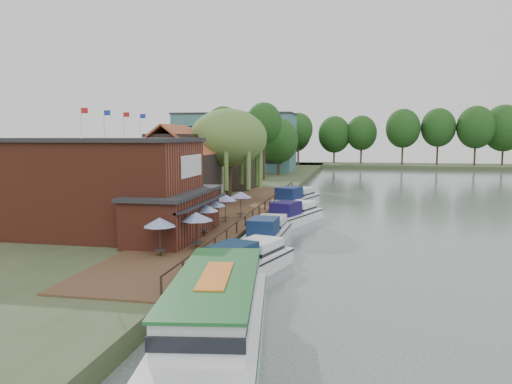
# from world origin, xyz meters

# --- Properties ---
(ground) EXTENTS (260.00, 260.00, 0.00)m
(ground) POSITION_xyz_m (0.00, 0.00, 0.00)
(ground) COLOR #48534F
(ground) RESTS_ON ground
(land_bank) EXTENTS (50.00, 140.00, 1.00)m
(land_bank) POSITION_xyz_m (-30.00, 35.00, 0.50)
(land_bank) COLOR #384728
(land_bank) RESTS_ON ground
(quay_deck) EXTENTS (6.00, 50.00, 0.10)m
(quay_deck) POSITION_xyz_m (-8.00, 10.00, 1.05)
(quay_deck) COLOR #47301E
(quay_deck) RESTS_ON land_bank
(quay_rail) EXTENTS (0.20, 49.00, 1.00)m
(quay_rail) POSITION_xyz_m (-5.30, 10.50, 1.50)
(quay_rail) COLOR black
(quay_rail) RESTS_ON land_bank
(pub) EXTENTS (20.00, 11.00, 7.30)m
(pub) POSITION_xyz_m (-14.00, -1.00, 4.65)
(pub) COLOR maroon
(pub) RESTS_ON land_bank
(hotel_block) EXTENTS (25.40, 12.40, 12.30)m
(hotel_block) POSITION_xyz_m (-22.00, 70.00, 7.15)
(hotel_block) COLOR #38666B
(hotel_block) RESTS_ON land_bank
(cottage_a) EXTENTS (8.60, 7.60, 8.50)m
(cottage_a) POSITION_xyz_m (-15.00, 14.00, 5.25)
(cottage_a) COLOR black
(cottage_a) RESTS_ON land_bank
(cottage_b) EXTENTS (9.60, 8.60, 8.50)m
(cottage_b) POSITION_xyz_m (-18.00, 24.00, 5.25)
(cottage_b) COLOR beige
(cottage_b) RESTS_ON land_bank
(cottage_c) EXTENTS (7.60, 7.60, 8.50)m
(cottage_c) POSITION_xyz_m (-14.00, 33.00, 5.25)
(cottage_c) COLOR black
(cottage_c) RESTS_ON land_bank
(willow) EXTENTS (8.60, 8.60, 10.43)m
(willow) POSITION_xyz_m (-10.50, 19.00, 6.21)
(willow) COLOR #476B2D
(willow) RESTS_ON land_bank
(umbrella_0) EXTENTS (2.01, 2.01, 2.38)m
(umbrella_0) POSITION_xyz_m (-8.19, -6.97, 2.29)
(umbrella_0) COLOR navy
(umbrella_0) RESTS_ON quay_deck
(umbrella_1) EXTENTS (2.21, 2.21, 2.38)m
(umbrella_1) POSITION_xyz_m (-6.68, -4.47, 2.29)
(umbrella_1) COLOR navy
(umbrella_1) RESTS_ON quay_deck
(umbrella_2) EXTENTS (2.16, 2.16, 2.38)m
(umbrella_2) POSITION_xyz_m (-7.38, -0.46, 2.29)
(umbrella_2) COLOR #1A488F
(umbrella_2) RESTS_ON quay_deck
(umbrella_3) EXTENTS (2.16, 2.16, 2.38)m
(umbrella_3) POSITION_xyz_m (-7.55, 2.28, 2.29)
(umbrella_3) COLOR navy
(umbrella_3) RESTS_ON quay_deck
(umbrella_4) EXTENTS (2.04, 2.04, 2.38)m
(umbrella_4) POSITION_xyz_m (-7.42, 5.68, 2.29)
(umbrella_4) COLOR #1E1B99
(umbrella_4) RESTS_ON quay_deck
(umbrella_5) EXTENTS (2.07, 2.07, 2.38)m
(umbrella_5) POSITION_xyz_m (-6.59, 8.03, 2.29)
(umbrella_5) COLOR navy
(umbrella_5) RESTS_ON quay_deck
(cruiser_0) EXTENTS (5.60, 9.73, 2.22)m
(cruiser_0) POSITION_xyz_m (-2.94, -6.09, 1.11)
(cruiser_0) COLOR white
(cruiser_0) RESTS_ON ground
(cruiser_1) EXTENTS (3.20, 9.36, 2.23)m
(cruiser_1) POSITION_xyz_m (-3.29, 3.12, 1.12)
(cruiser_1) COLOR silver
(cruiser_1) RESTS_ON ground
(cruiser_2) EXTENTS (5.90, 9.90, 2.26)m
(cruiser_2) POSITION_xyz_m (-2.36, 12.51, 1.13)
(cruiser_2) COLOR white
(cruiser_2) RESTS_ON ground
(cruiser_3) EXTENTS (5.97, 10.80, 2.51)m
(cruiser_3) POSITION_xyz_m (-3.58, 23.98, 1.25)
(cruiser_3) COLOR silver
(cruiser_3) RESTS_ON ground
(tour_boat) EXTENTS (5.83, 14.04, 2.97)m
(tour_boat) POSITION_xyz_m (-1.86, -17.23, 1.49)
(tour_boat) COLOR silver
(tour_boat) RESTS_ON ground
(swan) EXTENTS (0.44, 0.44, 0.44)m
(swan) POSITION_xyz_m (-2.29, -13.33, 0.22)
(swan) COLOR white
(swan) RESTS_ON ground
(bank_tree_0) EXTENTS (8.14, 8.14, 11.94)m
(bank_tree_0) POSITION_xyz_m (-17.06, 43.35, 6.97)
(bank_tree_0) COLOR #143811
(bank_tree_0) RESTS_ON land_bank
(bank_tree_1) EXTENTS (6.09, 6.09, 13.05)m
(bank_tree_1) POSITION_xyz_m (-11.82, 48.16, 7.52)
(bank_tree_1) COLOR #143811
(bank_tree_1) RESTS_ON land_bank
(bank_tree_2) EXTENTS (7.40, 7.40, 10.83)m
(bank_tree_2) POSITION_xyz_m (-10.87, 58.44, 6.42)
(bank_tree_2) COLOR #143811
(bank_tree_2) RESTS_ON land_bank
(bank_tree_3) EXTENTS (8.85, 8.85, 12.05)m
(bank_tree_3) POSITION_xyz_m (-17.12, 79.54, 7.03)
(bank_tree_3) COLOR #143811
(bank_tree_3) RESTS_ON land_bank
(bank_tree_4) EXTENTS (6.99, 6.99, 11.84)m
(bank_tree_4) POSITION_xyz_m (-14.47, 84.00, 6.92)
(bank_tree_4) COLOR #143811
(bank_tree_4) RESTS_ON land_bank
(bank_tree_5) EXTENTS (7.31, 7.31, 13.37)m
(bank_tree_5) POSITION_xyz_m (-10.98, 93.01, 7.69)
(bank_tree_5) COLOR #143811
(bank_tree_5) RESTS_ON land_bank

